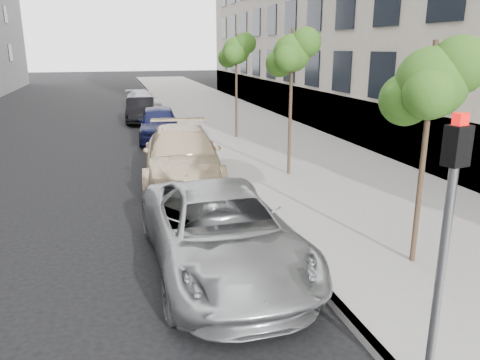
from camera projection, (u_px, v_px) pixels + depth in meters
name	position (u px, v px, depth m)	size (l,w,h in m)	color
ground	(278.00, 340.00, 6.63)	(160.00, 160.00, 0.00)	black
sidewalk	(215.00, 111.00, 29.97)	(6.40, 72.00, 0.14)	gray
curb	(166.00, 113.00, 29.19)	(0.15, 72.00, 0.14)	#9E9B93
tree_near	(433.00, 83.00, 7.90)	(1.59, 1.39, 4.06)	#38281C
tree_mid	(293.00, 53.00, 13.82)	(1.51, 1.31, 4.44)	#38281C
tree_far	(237.00, 51.00, 19.85)	(1.53, 1.33, 4.47)	#38281C
signal_pole	(447.00, 228.00, 4.95)	(0.28, 0.23, 3.23)	#939699
minivan	(221.00, 231.00, 8.56)	(2.49, 5.39, 1.50)	#A1A3A5
suv	(182.00, 155.00, 14.27)	(2.29, 5.63, 1.63)	beige
sedan_blue	(159.00, 123.00, 20.73)	(1.78, 4.42, 1.51)	#11143A
sedan_black	(141.00, 110.00, 25.73)	(1.42, 4.08, 1.34)	black
sedan_rear	(143.00, 101.00, 30.75)	(1.72, 4.23, 1.23)	#B2B4BA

